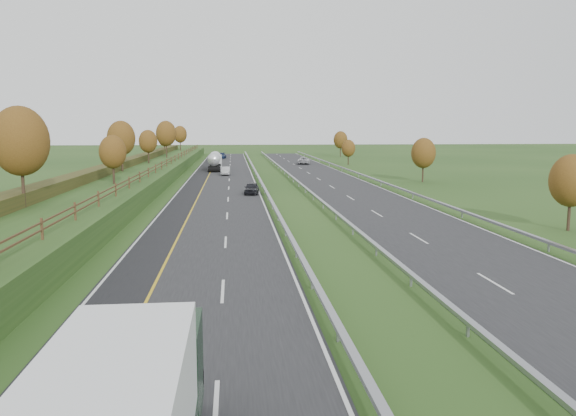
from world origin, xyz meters
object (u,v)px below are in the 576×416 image
car_silver_mid (226,171)px  car_small_far (221,156)px  car_dark_near (252,188)px  car_oncoming (304,161)px  road_tanker (215,161)px

car_silver_mid → car_small_far: car_small_far is taller
car_dark_near → car_oncoming: car_oncoming is taller
road_tanker → car_small_far: 40.95m
car_dark_near → car_oncoming: bearing=81.7°
car_silver_mid → car_oncoming: car_oncoming is taller
road_tanker → car_silver_mid: bearing=-79.2°
car_silver_mid → car_small_far: bearing=93.8°
road_tanker → car_dark_near: bearing=-81.9°
car_dark_near → car_silver_mid: car_dark_near is taller
car_dark_near → car_oncoming: (13.41, 55.66, 0.09)m
car_small_far → car_oncoming: (18.57, -24.79, 0.04)m
car_dark_near → car_small_far: car_small_far is taller
car_dark_near → car_small_far: (-5.16, 80.46, 0.05)m
car_dark_near → car_silver_mid: (-3.46, 28.24, -0.01)m
road_tanker → car_small_far: bearing=89.4°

